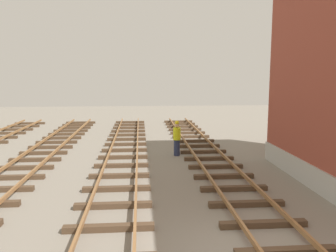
{
  "coord_description": "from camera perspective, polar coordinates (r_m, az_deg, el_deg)",
  "views": [
    {
      "loc": [
        -2.58,
        -7.41,
        4.26
      ],
      "look_at": [
        -1.1,
        10.74,
        1.54
      ],
      "focal_mm": 36.9,
      "sensor_mm": 36.0,
      "label": 1
    }
  ],
  "objects": [
    {
      "name": "track_near_building",
      "position": [
        9.15,
        18.94,
        -18.84
      ],
      "size": [
        2.5,
        47.82,
        0.32
      ],
      "color": "#4C3826",
      "rests_on": "ground"
    },
    {
      "name": "track_worker_foreground",
      "position": [
        18.24,
        1.47,
        -2.04
      ],
      "size": [
        0.4,
        0.4,
        1.87
      ],
      "color": "#262D4C",
      "rests_on": "ground"
    }
  ]
}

